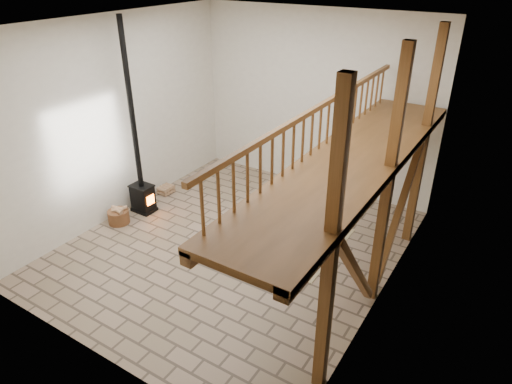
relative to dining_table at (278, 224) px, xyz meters
The scene contains 7 objects.
ground 1.16m from the dining_table, 131.44° to the right, with size 8.00×8.00×0.00m, color #917760.
room_shell 2.76m from the dining_table, 59.55° to the right, with size 7.02×8.02×5.01m.
rug 0.42m from the dining_table, 103.14° to the left, with size 3.00×2.50×0.02m, color tan.
dining_table is the anchor object (origin of this frame).
wood_stove 3.86m from the dining_table, 168.84° to the right, with size 0.60×0.46×5.00m.
log_basket 4.13m from the dining_table, 158.15° to the right, with size 0.54×0.54×0.45m.
log_stack 3.94m from the dining_table, behind, with size 0.34×0.46×0.23m.
Camera 1 is at (5.24, -7.38, 6.16)m, focal length 32.00 mm.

